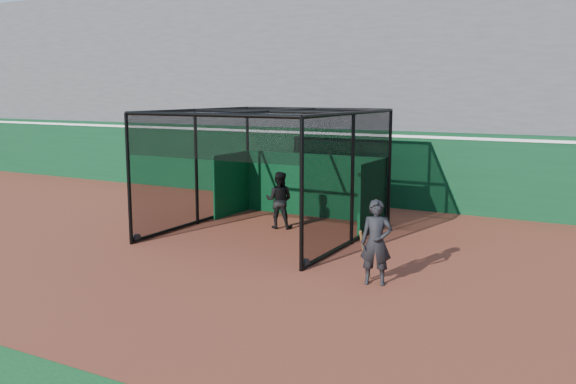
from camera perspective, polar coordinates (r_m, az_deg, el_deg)
The scene contains 6 objects.
ground at distance 13.53m, azimuth -7.51°, elevation -6.77°, with size 120.00×120.00×0.00m, color brown.
outfield_wall at distance 20.61m, azimuth 6.52°, elevation 2.46°, with size 50.00×0.50×2.50m.
grandstand at distance 24.01m, azimuth 10.16°, elevation 10.97°, with size 50.00×7.85×8.95m.
batting_cage at distance 16.10m, azimuth -1.78°, elevation 1.76°, with size 4.86×5.49×3.24m.
batter at distance 16.81m, azimuth -0.83°, elevation -0.76°, with size 0.77×0.60×1.58m, color black.
on_deck_player at distance 12.02m, azimuth 8.24°, elevation -4.71°, with size 0.70×0.56×1.68m.
Camera 1 is at (7.75, -10.44, 3.74)m, focal length 38.00 mm.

